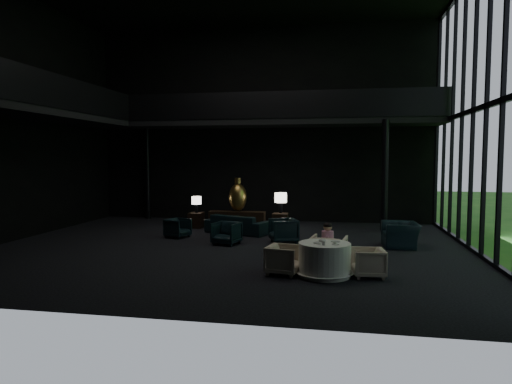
% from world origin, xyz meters
% --- Properties ---
extents(floor, '(14.00, 12.00, 0.02)m').
position_xyz_m(floor, '(0.00, 0.00, 0.00)').
color(floor, black).
rests_on(floor, ground).
extents(wall_back, '(14.00, 0.04, 8.00)m').
position_xyz_m(wall_back, '(0.00, 6.00, 4.00)').
color(wall_back, black).
rests_on(wall_back, ground).
extents(wall_front, '(14.00, 0.04, 8.00)m').
position_xyz_m(wall_front, '(0.00, -6.00, 4.00)').
color(wall_front, black).
rests_on(wall_front, ground).
extents(wall_left, '(0.04, 12.00, 8.00)m').
position_xyz_m(wall_left, '(-7.00, 0.00, 4.00)').
color(wall_left, black).
rests_on(wall_left, ground).
extents(curtain_wall, '(0.20, 12.00, 8.00)m').
position_xyz_m(curtain_wall, '(6.95, 0.00, 4.00)').
color(curtain_wall, black).
rests_on(curtain_wall, ground).
extents(mezzanine_left, '(2.00, 12.00, 0.25)m').
position_xyz_m(mezzanine_left, '(-6.00, 0.00, 4.00)').
color(mezzanine_left, black).
rests_on(mezzanine_left, wall_left).
extents(mezzanine_back, '(12.00, 2.00, 0.25)m').
position_xyz_m(mezzanine_back, '(1.00, 5.00, 4.00)').
color(mezzanine_back, black).
rests_on(mezzanine_back, wall_back).
extents(railing_left, '(0.06, 12.00, 1.00)m').
position_xyz_m(railing_left, '(-5.00, 0.00, 4.60)').
color(railing_left, black).
rests_on(railing_left, mezzanine_left).
extents(railing_back, '(12.00, 0.06, 1.00)m').
position_xyz_m(railing_back, '(1.00, 4.00, 4.60)').
color(railing_back, black).
rests_on(railing_back, mezzanine_back).
extents(column_nw, '(0.24, 0.24, 4.00)m').
position_xyz_m(column_nw, '(-5.00, 5.70, 2.00)').
color(column_nw, black).
rests_on(column_nw, floor).
extents(column_ne, '(0.24, 0.24, 4.00)m').
position_xyz_m(column_ne, '(4.80, 4.00, 2.00)').
color(column_ne, black).
rests_on(column_ne, floor).
extents(console, '(2.08, 0.47, 0.66)m').
position_xyz_m(console, '(-0.51, 3.46, 0.33)').
color(console, black).
rests_on(console, floor).
extents(bronze_urn, '(0.66, 0.66, 1.23)m').
position_xyz_m(bronze_urn, '(-0.51, 3.60, 1.19)').
color(bronze_urn, olive).
rests_on(bronze_urn, console).
extents(side_table_left, '(0.52, 0.52, 0.57)m').
position_xyz_m(side_table_left, '(-2.11, 3.52, 0.29)').
color(side_table_left, black).
rests_on(side_table_left, floor).
extents(table_lamp_left, '(0.36, 0.36, 0.61)m').
position_xyz_m(table_lamp_left, '(-2.11, 3.58, 1.01)').
color(table_lamp_left, black).
rests_on(table_lamp_left, side_table_left).
extents(side_table_right, '(0.55, 0.55, 0.61)m').
position_xyz_m(side_table_right, '(1.09, 3.56, 0.31)').
color(side_table_right, black).
rests_on(side_table_right, floor).
extents(table_lamp_right, '(0.45, 0.45, 0.75)m').
position_xyz_m(table_lamp_right, '(1.09, 3.67, 1.15)').
color(table_lamp_right, black).
rests_on(table_lamp_right, side_table_right).
extents(sofa, '(2.51, 1.47, 0.94)m').
position_xyz_m(sofa, '(-0.30, 2.55, 0.47)').
color(sofa, '#13252D').
rests_on(sofa, floor).
extents(lounge_armchair_west, '(0.75, 0.77, 0.62)m').
position_xyz_m(lounge_armchair_west, '(-2.06, 1.38, 0.31)').
color(lounge_armchair_west, black).
rests_on(lounge_armchair_west, floor).
extents(lounge_armchair_east, '(1.04, 1.07, 0.87)m').
position_xyz_m(lounge_armchair_east, '(1.49, 1.13, 0.43)').
color(lounge_armchair_east, black).
rests_on(lounge_armchair_east, floor).
extents(lounge_armchair_south, '(0.87, 0.83, 0.74)m').
position_xyz_m(lounge_armchair_south, '(-0.18, 0.50, 0.37)').
color(lounge_armchair_south, black).
rests_on(lounge_armchair_south, floor).
extents(window_armchair, '(0.83, 1.22, 1.03)m').
position_xyz_m(window_armchair, '(5.00, 1.00, 0.52)').
color(window_armchair, black).
rests_on(window_armchair, floor).
extents(coffee_table, '(0.93, 0.93, 0.37)m').
position_xyz_m(coffee_table, '(-0.35, 1.36, 0.19)').
color(coffee_table, black).
rests_on(coffee_table, floor).
extents(dining_table, '(1.32, 1.32, 0.75)m').
position_xyz_m(dining_table, '(2.89, -2.73, 0.33)').
color(dining_table, white).
rests_on(dining_table, floor).
extents(dining_chair_north, '(1.01, 0.96, 0.93)m').
position_xyz_m(dining_chair_north, '(2.96, -1.91, 0.46)').
color(dining_chair_north, '#C7AF91').
rests_on(dining_chair_north, floor).
extents(dining_chair_east, '(0.64, 0.68, 0.64)m').
position_xyz_m(dining_chair_east, '(3.85, -2.63, 0.32)').
color(dining_chair_east, beige).
rests_on(dining_chair_east, floor).
extents(dining_chair_west, '(0.74, 0.77, 0.69)m').
position_xyz_m(dining_chair_west, '(1.97, -2.73, 0.34)').
color(dining_chair_west, '#C0AF9B').
rests_on(dining_chair_west, floor).
extents(child, '(0.29, 0.29, 0.63)m').
position_xyz_m(child, '(2.93, -1.79, 0.76)').
color(child, pink).
rests_on(child, dining_chair_north).
extents(plate_a, '(0.29, 0.29, 0.02)m').
position_xyz_m(plate_a, '(2.76, -2.80, 0.76)').
color(plate_a, white).
rests_on(plate_a, dining_table).
extents(plate_b, '(0.25, 0.25, 0.01)m').
position_xyz_m(plate_b, '(3.12, -2.57, 0.76)').
color(plate_b, white).
rests_on(plate_b, dining_table).
extents(saucer, '(0.20, 0.20, 0.01)m').
position_xyz_m(saucer, '(3.13, -2.91, 0.76)').
color(saucer, white).
rests_on(saucer, dining_table).
extents(coffee_cup, '(0.09, 0.09, 0.06)m').
position_xyz_m(coffee_cup, '(3.12, -2.87, 0.79)').
color(coffee_cup, white).
rests_on(coffee_cup, saucer).
extents(cereal_bowl, '(0.16, 0.16, 0.08)m').
position_xyz_m(cereal_bowl, '(2.83, -2.65, 0.79)').
color(cereal_bowl, white).
rests_on(cereal_bowl, dining_table).
extents(cream_pot, '(0.07, 0.07, 0.07)m').
position_xyz_m(cream_pot, '(2.87, -3.00, 0.79)').
color(cream_pot, '#99999E').
rests_on(cream_pot, dining_table).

